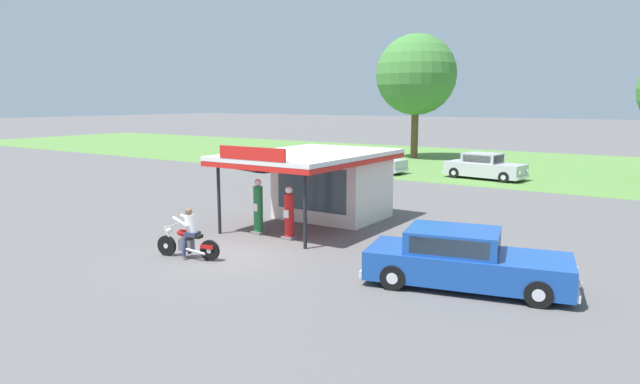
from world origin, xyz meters
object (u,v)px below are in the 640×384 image
motorcycle_with_rider (189,238)px  parked_car_back_row_far_right (484,167)px  featured_classic_sedan (464,261)px  gas_pump_nearside (258,209)px  gas_pump_offside (289,215)px  bystander_standing_back_lot (324,171)px  parked_car_back_row_centre_left (252,160)px  parked_car_back_row_centre (370,162)px

motorcycle_with_rider → parked_car_back_row_far_right: size_ratio=0.43×
parked_car_back_row_far_right → featured_classic_sedan: bearing=-74.3°
gas_pump_nearside → motorcycle_with_rider: 3.65m
gas_pump_offside → motorcycle_with_rider: bearing=-107.5°
bystander_standing_back_lot → motorcycle_with_rider: bearing=-72.7°
gas_pump_nearside → featured_classic_sedan: gas_pump_nearside is taller
motorcycle_with_rider → featured_classic_sedan: size_ratio=0.39×
gas_pump_offside → bystander_standing_back_lot: 12.42m
parked_car_back_row_centre_left → parked_car_back_row_far_right: bearing=15.9°
parked_car_back_row_far_right → parked_car_back_row_centre: bearing=-171.7°
parked_car_back_row_far_right → parked_car_back_row_centre: parked_car_back_row_far_right is taller
motorcycle_with_rider → parked_car_back_row_far_right: bearing=84.4°
parked_car_back_row_centre_left → gas_pump_offside: bearing=-45.9°
parked_car_back_row_far_right → bystander_standing_back_lot: parked_car_back_row_far_right is taller
featured_classic_sedan → parked_car_back_row_centre_left: size_ratio=1.08×
motorcycle_with_rider → bystander_standing_back_lot: bearing=107.3°
parked_car_back_row_centre_left → parked_car_back_row_centre: parked_car_back_row_centre is taller
gas_pump_nearside → motorcycle_with_rider: (0.25, -3.63, -0.27)m
gas_pump_nearside → featured_classic_sedan: size_ratio=0.36×
motorcycle_with_rider → parked_car_back_row_centre: bearing=103.9°
featured_classic_sedan → parked_car_back_row_far_right: parked_car_back_row_far_right is taller
bystander_standing_back_lot → featured_classic_sedan: bearing=-45.1°
gas_pump_nearside → motorcycle_with_rider: size_ratio=0.93×
gas_pump_nearside → bystander_standing_back_lot: gas_pump_nearside is taller
parked_car_back_row_far_right → parked_car_back_row_centre_left: (-15.19, -4.32, -0.07)m
gas_pump_nearside → featured_classic_sedan: (8.19, -1.53, -0.23)m
parked_car_back_row_centre_left → bystander_standing_back_lot: (8.43, -3.55, 0.16)m
gas_pump_nearside → parked_car_back_row_centre: 18.50m
featured_classic_sedan → bystander_standing_back_lot: 17.72m
motorcycle_with_rider → featured_classic_sedan: (7.94, 2.10, 0.04)m
parked_car_back_row_centre → bystander_standing_back_lot: 6.81m
gas_pump_offside → parked_car_back_row_centre_left: gas_pump_offside is taller
motorcycle_with_rider → parked_car_back_row_centre_left: (-12.99, 18.20, 0.01)m
gas_pump_offside → motorcycle_with_rider: (-1.15, -3.63, -0.20)m
gas_pump_nearside → motorcycle_with_rider: gas_pump_nearside is taller
motorcycle_with_rider → bystander_standing_back_lot: 15.35m
parked_car_back_row_centre_left → featured_classic_sedan: bearing=-37.6°
parked_car_back_row_far_right → motorcycle_with_rider: bearing=-95.6°
featured_classic_sedan → parked_car_back_row_centre_left: 26.41m
featured_classic_sedan → parked_car_back_row_far_right: size_ratio=1.09×
featured_classic_sedan → bystander_standing_back_lot: (-12.50, 12.56, 0.12)m
gas_pump_nearside → parked_car_back_row_centre_left: (-12.74, 14.57, -0.26)m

